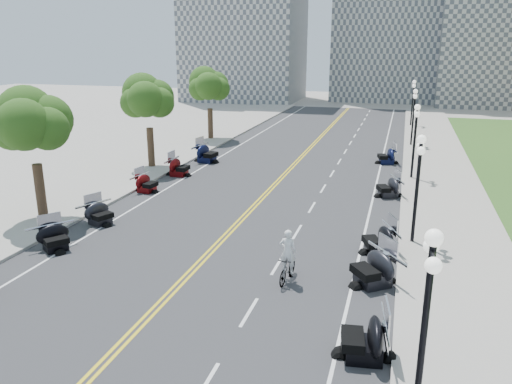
# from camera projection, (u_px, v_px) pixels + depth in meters

# --- Properties ---
(ground) EXTENTS (160.00, 160.00, 0.00)m
(ground) POSITION_uv_depth(u_px,v_px,m) (206.00, 256.00, 21.72)
(ground) COLOR gray
(road) EXTENTS (16.00, 90.00, 0.01)m
(road) POSITION_uv_depth(u_px,v_px,m) (267.00, 193.00, 30.91)
(road) COLOR #333335
(road) RESTS_ON ground
(centerline_yellow_a) EXTENTS (0.12, 90.00, 0.00)m
(centerline_yellow_a) POSITION_uv_depth(u_px,v_px,m) (265.00, 193.00, 30.94)
(centerline_yellow_a) COLOR yellow
(centerline_yellow_a) RESTS_ON road
(centerline_yellow_b) EXTENTS (0.12, 90.00, 0.00)m
(centerline_yellow_b) POSITION_uv_depth(u_px,v_px,m) (269.00, 193.00, 30.88)
(centerline_yellow_b) COLOR yellow
(centerline_yellow_b) RESTS_ON road
(edge_line_north) EXTENTS (0.12, 90.00, 0.00)m
(edge_line_north) POSITION_uv_depth(u_px,v_px,m) (372.00, 202.00, 29.17)
(edge_line_north) COLOR white
(edge_line_north) RESTS_ON road
(edge_line_south) EXTENTS (0.12, 90.00, 0.00)m
(edge_line_south) POSITION_uv_depth(u_px,v_px,m) (173.00, 185.00, 32.65)
(edge_line_south) COLOR white
(edge_line_south) RESTS_ON road
(lane_dash_5) EXTENTS (0.12, 2.00, 0.00)m
(lane_dash_5) POSITION_uv_depth(u_px,v_px,m) (249.00, 312.00, 17.17)
(lane_dash_5) COLOR white
(lane_dash_5) RESTS_ON road
(lane_dash_6) EXTENTS (0.12, 2.00, 0.00)m
(lane_dash_6) POSITION_uv_depth(u_px,v_px,m) (277.00, 265.00, 20.85)
(lane_dash_6) COLOR white
(lane_dash_6) RESTS_ON road
(lane_dash_7) EXTENTS (0.12, 2.00, 0.00)m
(lane_dash_7) POSITION_uv_depth(u_px,v_px,m) (297.00, 232.00, 24.53)
(lane_dash_7) COLOR white
(lane_dash_7) RESTS_ON road
(lane_dash_8) EXTENTS (0.12, 2.00, 0.00)m
(lane_dash_8) POSITION_uv_depth(u_px,v_px,m) (312.00, 207.00, 28.20)
(lane_dash_8) COLOR white
(lane_dash_8) RESTS_ON road
(lane_dash_9) EXTENTS (0.12, 2.00, 0.00)m
(lane_dash_9) POSITION_uv_depth(u_px,v_px,m) (323.00, 189.00, 31.88)
(lane_dash_9) COLOR white
(lane_dash_9) RESTS_ON road
(lane_dash_10) EXTENTS (0.12, 2.00, 0.00)m
(lane_dash_10) POSITION_uv_depth(u_px,v_px,m) (332.00, 174.00, 35.56)
(lane_dash_10) COLOR white
(lane_dash_10) RESTS_ON road
(lane_dash_11) EXTENTS (0.12, 2.00, 0.00)m
(lane_dash_11) POSITION_uv_depth(u_px,v_px,m) (339.00, 161.00, 39.24)
(lane_dash_11) COLOR white
(lane_dash_11) RESTS_ON road
(lane_dash_12) EXTENTS (0.12, 2.00, 0.00)m
(lane_dash_12) POSITION_uv_depth(u_px,v_px,m) (345.00, 151.00, 42.91)
(lane_dash_12) COLOR white
(lane_dash_12) RESTS_ON road
(lane_dash_13) EXTENTS (0.12, 2.00, 0.00)m
(lane_dash_13) POSITION_uv_depth(u_px,v_px,m) (350.00, 143.00, 46.59)
(lane_dash_13) COLOR white
(lane_dash_13) RESTS_ON road
(lane_dash_14) EXTENTS (0.12, 2.00, 0.00)m
(lane_dash_14) POSITION_uv_depth(u_px,v_px,m) (355.00, 136.00, 50.27)
(lane_dash_14) COLOR white
(lane_dash_14) RESTS_ON road
(lane_dash_15) EXTENTS (0.12, 2.00, 0.00)m
(lane_dash_15) POSITION_uv_depth(u_px,v_px,m) (358.00, 130.00, 53.94)
(lane_dash_15) COLOR white
(lane_dash_15) RESTS_ON road
(lane_dash_16) EXTENTS (0.12, 2.00, 0.00)m
(lane_dash_16) POSITION_uv_depth(u_px,v_px,m) (362.00, 124.00, 57.62)
(lane_dash_16) COLOR white
(lane_dash_16) RESTS_ON road
(lane_dash_17) EXTENTS (0.12, 2.00, 0.00)m
(lane_dash_17) POSITION_uv_depth(u_px,v_px,m) (365.00, 119.00, 61.30)
(lane_dash_17) COLOR white
(lane_dash_17) RESTS_ON road
(lane_dash_18) EXTENTS (0.12, 2.00, 0.00)m
(lane_dash_18) POSITION_uv_depth(u_px,v_px,m) (367.00, 115.00, 64.98)
(lane_dash_18) COLOR white
(lane_dash_18) RESTS_ON road
(lane_dash_19) EXTENTS (0.12, 2.00, 0.00)m
(lane_dash_19) POSITION_uv_depth(u_px,v_px,m) (369.00, 111.00, 68.65)
(lane_dash_19) COLOR white
(lane_dash_19) RESTS_ON road
(sidewalk_north) EXTENTS (5.00, 90.00, 0.15)m
(sidewalk_north) POSITION_uv_depth(u_px,v_px,m) (447.00, 207.00, 28.04)
(sidewalk_north) COLOR #9E9991
(sidewalk_north) RESTS_ON ground
(sidewalk_south) EXTENTS (5.00, 90.00, 0.15)m
(sidewalk_south) POSITION_uv_depth(u_px,v_px,m) (117.00, 180.00, 33.75)
(sidewalk_south) COLOR #9E9991
(sidewalk_south) RESTS_ON ground
(distant_block_a) EXTENTS (18.00, 14.00, 26.00)m
(distant_block_a) POSITION_uv_depth(u_px,v_px,m) (244.00, 17.00, 79.92)
(distant_block_a) COLOR gray
(distant_block_a) RESTS_ON ground
(distant_block_b) EXTENTS (16.00, 12.00, 30.00)m
(distant_block_b) POSITION_uv_depth(u_px,v_px,m) (388.00, 4.00, 78.88)
(distant_block_b) COLOR gray
(distant_block_b) RESTS_ON ground
(street_lamp_1) EXTENTS (0.50, 1.20, 4.90)m
(street_lamp_1) POSITION_uv_depth(u_px,v_px,m) (424.00, 332.00, 11.29)
(street_lamp_1) COLOR black
(street_lamp_1) RESTS_ON sidewalk_north
(street_lamp_2) EXTENTS (0.50, 1.20, 4.90)m
(street_lamp_2) POSITION_uv_depth(u_px,v_px,m) (417.00, 190.00, 22.32)
(street_lamp_2) COLOR black
(street_lamp_2) RESTS_ON sidewalk_north
(street_lamp_3) EXTENTS (0.50, 1.20, 4.90)m
(street_lamp_3) POSITION_uv_depth(u_px,v_px,m) (414.00, 142.00, 33.35)
(street_lamp_3) COLOR black
(street_lamp_3) RESTS_ON sidewalk_north
(street_lamp_4) EXTENTS (0.50, 1.20, 4.90)m
(street_lamp_4) POSITION_uv_depth(u_px,v_px,m) (413.00, 118.00, 44.39)
(street_lamp_4) COLOR black
(street_lamp_4) RESTS_ON sidewalk_north
(street_lamp_5) EXTENTS (0.50, 1.20, 4.90)m
(street_lamp_5) POSITION_uv_depth(u_px,v_px,m) (412.00, 103.00, 55.42)
(street_lamp_5) COLOR black
(street_lamp_5) RESTS_ON sidewalk_north
(tree_2) EXTENTS (4.80, 4.80, 9.20)m
(tree_2) POSITION_uv_depth(u_px,v_px,m) (32.00, 130.00, 24.93)
(tree_2) COLOR #235619
(tree_2) RESTS_ON sidewalk_south
(tree_3) EXTENTS (4.80, 4.80, 9.20)m
(tree_3) POSITION_uv_depth(u_px,v_px,m) (148.00, 104.00, 35.96)
(tree_3) COLOR #235619
(tree_3) RESTS_ON sidewalk_south
(tree_4) EXTENTS (4.80, 4.80, 9.20)m
(tree_4) POSITION_uv_depth(u_px,v_px,m) (210.00, 90.00, 46.99)
(tree_4) COLOR #235619
(tree_4) RESTS_ON sidewalk_south
(motorcycle_n_4) EXTENTS (2.34, 2.34, 1.45)m
(motorcycle_n_4) POSITION_uv_depth(u_px,v_px,m) (364.00, 336.00, 14.49)
(motorcycle_n_4) COLOR black
(motorcycle_n_4) RESTS_ON road
(motorcycle_n_5) EXTENTS (3.01, 3.01, 1.50)m
(motorcycle_n_5) POSITION_uv_depth(u_px,v_px,m) (373.00, 267.00, 18.94)
(motorcycle_n_5) COLOR black
(motorcycle_n_5) RESTS_ON road
(motorcycle_n_6) EXTENTS (2.58, 2.58, 1.38)m
(motorcycle_n_6) POSITION_uv_depth(u_px,v_px,m) (379.00, 239.00, 21.85)
(motorcycle_n_6) COLOR black
(motorcycle_n_6) RESTS_ON road
(motorcycle_n_8) EXTENTS (2.50, 2.50, 1.34)m
(motorcycle_n_8) POSITION_uv_depth(u_px,v_px,m) (388.00, 186.00, 30.00)
(motorcycle_n_8) COLOR black
(motorcycle_n_8) RESTS_ON road
(motorcycle_n_10) EXTENTS (2.38, 2.38, 1.37)m
(motorcycle_n_10) POSITION_uv_depth(u_px,v_px,m) (387.00, 155.00, 38.39)
(motorcycle_n_10) COLOR black
(motorcycle_n_10) RESTS_ON road
(motorcycle_s_5) EXTENTS (2.55, 2.55, 1.28)m
(motorcycle_s_5) POSITION_uv_depth(u_px,v_px,m) (54.00, 237.00, 22.22)
(motorcycle_s_5) COLOR black
(motorcycle_s_5) RESTS_ON road
(motorcycle_s_6) EXTENTS (2.36, 2.36, 1.25)m
(motorcycle_s_6) POSITION_uv_depth(u_px,v_px,m) (100.00, 213.00, 25.43)
(motorcycle_s_6) COLOR black
(motorcycle_s_6) RESTS_ON road
(motorcycle_s_7) EXTENTS (1.99, 1.99, 1.25)m
(motorcycle_s_7) POSITION_uv_depth(u_px,v_px,m) (147.00, 182.00, 31.02)
(motorcycle_s_7) COLOR #590A0C
(motorcycle_s_7) RESTS_ON road
(motorcycle_s_8) EXTENTS (2.02, 2.02, 1.39)m
(motorcycle_s_8) POSITION_uv_depth(u_px,v_px,m) (179.00, 166.00, 34.84)
(motorcycle_s_8) COLOR #590A0C
(motorcycle_s_8) RESTS_ON road
(motorcycle_s_9) EXTENTS (2.52, 2.52, 1.56)m
(motorcycle_s_9) POSITION_uv_depth(u_px,v_px,m) (207.00, 152.00, 38.83)
(motorcycle_s_9) COLOR black
(motorcycle_s_9) RESTS_ON road
(bicycle) EXTENTS (0.69, 1.83, 1.07)m
(bicycle) POSITION_uv_depth(u_px,v_px,m) (287.00, 269.00, 19.29)
(bicycle) COLOR #A51414
(bicycle) RESTS_ON road
(cyclist_rider) EXTENTS (0.65, 0.43, 1.79)m
(cyclist_rider) POSITION_uv_depth(u_px,v_px,m) (288.00, 234.00, 18.88)
(cyclist_rider) COLOR silver
(cyclist_rider) RESTS_ON bicycle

